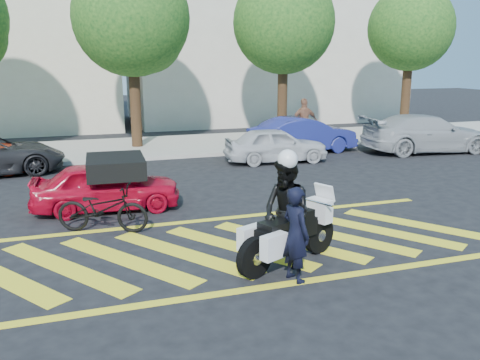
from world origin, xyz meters
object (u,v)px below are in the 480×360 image
object	(u,v)px
officer_moto	(286,213)
parked_mid_right	(276,145)
parked_right	(303,135)
bicycle	(103,208)
red_convertible	(106,186)
parked_far_right	(426,133)
police_motorcycle	(287,234)
officer_bike	(296,234)

from	to	relation	value
officer_moto	parked_mid_right	xyz separation A→B (m)	(3.44, 8.92, -0.36)
officer_moto	parked_right	xyz separation A→B (m)	(5.17, 10.32, -0.28)
bicycle	parked_right	size ratio (longest dim) A/B	0.46
officer_moto	red_convertible	bearing A→B (deg)	-172.33
officer_moto	parked_far_right	xyz separation A→B (m)	(9.98, 8.92, -0.24)
police_motorcycle	officer_bike	bearing A→B (deg)	-125.81
bicycle	police_motorcycle	distance (m)	4.28
bicycle	red_convertible	bearing A→B (deg)	15.90
officer_bike	parked_far_right	size ratio (longest dim) A/B	0.32
bicycle	parked_far_right	bearing A→B (deg)	-42.76
police_motorcycle	red_convertible	distance (m)	5.46
officer_bike	bicycle	xyz separation A→B (m)	(-2.95, 3.62, -0.30)
officer_bike	parked_mid_right	bearing A→B (deg)	-34.98
bicycle	parked_far_right	distance (m)	14.34
police_motorcycle	parked_far_right	size ratio (longest dim) A/B	0.44
parked_right	parked_mid_right	bearing A→B (deg)	122.65
officer_bike	parked_far_right	bearing A→B (deg)	-61.13
police_motorcycle	officer_moto	xyz separation A→B (m)	(-0.02, 0.02, 0.40)
bicycle	police_motorcycle	size ratio (longest dim) A/B	0.87
officer_bike	red_convertible	size ratio (longest dim) A/B	0.46
parked_mid_right	parked_right	distance (m)	2.23
officer_bike	red_convertible	xyz separation A→B (m)	(-2.75, 5.28, -0.21)
officer_moto	red_convertible	world-z (taller)	officer_moto
police_motorcycle	red_convertible	world-z (taller)	red_convertible
bicycle	officer_bike	bearing A→B (deg)	-118.14
bicycle	police_motorcycle	bearing A→B (deg)	-111.28
bicycle	police_motorcycle	xyz separation A→B (m)	(3.08, -2.97, 0.06)
officer_bike	police_motorcycle	xyz separation A→B (m)	(0.13, 0.65, -0.24)
officer_moto	parked_right	size ratio (longest dim) A/B	0.46
bicycle	red_convertible	world-z (taller)	red_convertible
bicycle	red_convertible	distance (m)	1.68
parked_mid_right	officer_moto	bearing A→B (deg)	163.01
officer_bike	parked_far_right	distance (m)	13.92
red_convertible	officer_moto	bearing A→B (deg)	-145.57
parked_right	police_motorcycle	bearing A→B (deg)	147.22
parked_right	bicycle	bearing A→B (deg)	125.52
officer_bike	parked_mid_right	distance (m)	10.22
bicycle	officer_moto	bearing A→B (deg)	-111.31
officer_moto	parked_far_right	world-z (taller)	officer_moto
parked_far_right	bicycle	bearing A→B (deg)	120.70
police_motorcycle	parked_right	world-z (taller)	parked_right
red_convertible	parked_right	xyz separation A→B (m)	(8.04, 5.70, 0.10)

